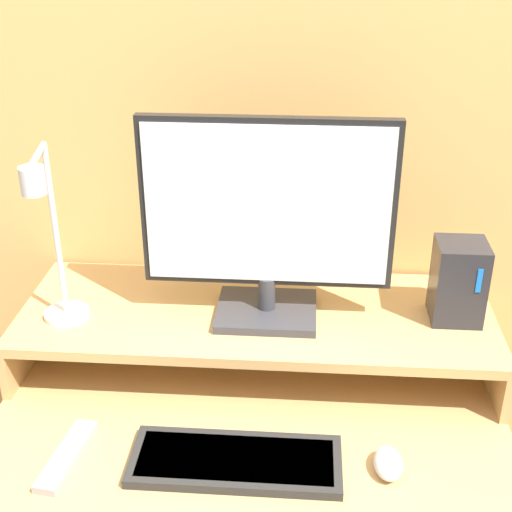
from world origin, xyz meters
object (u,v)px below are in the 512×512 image
router_dock (458,281)px  remote_control (67,456)px  desk_lamp (52,246)px  monitor (267,218)px  mouse (388,463)px  keyboard (236,461)px

router_dock → remote_control: router_dock is taller
desk_lamp → remote_control: desk_lamp is taller
remote_control → router_dock: bearing=25.2°
monitor → desk_lamp: 0.43m
mouse → remote_control: mouse is taller
monitor → desk_lamp: bearing=-167.8°
monitor → router_dock: monitor is taller
monitor → mouse: 0.52m
monitor → keyboard: monitor is taller
remote_control → keyboard: bearing=1.4°
router_dock → monitor: bearing=-177.4°
mouse → remote_control: bearing=-178.7°
mouse → remote_control: size_ratio=0.45×
router_dock → mouse: size_ratio=2.05×
mouse → remote_control: (-0.58, -0.01, -0.01)m
router_dock → mouse: router_dock is taller
monitor → mouse: (0.24, -0.32, -0.33)m
router_dock → remote_control: size_ratio=0.91×
router_dock → remote_control: 0.84m
desk_lamp → router_dock: desk_lamp is taller
monitor → router_dock: 0.42m
desk_lamp → keyboard: 0.54m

